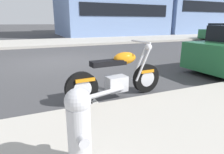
{
  "coord_description": "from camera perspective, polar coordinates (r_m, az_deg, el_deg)",
  "views": [
    {
      "loc": [
        -1.06,
        -7.52,
        1.46
      ],
      "look_at": [
        0.35,
        -4.28,
        0.46
      ],
      "focal_mm": 31.2,
      "sensor_mm": 36.0,
      "label": 1
    }
  ],
  "objects": [
    {
      "name": "ground_plane",
      "position": [
        7.73,
        -15.28,
        4.36
      ],
      "size": [
        260.0,
        260.0,
        0.0
      ],
      "primitive_type": "plane",
      "color": "#3D3D3F"
    },
    {
      "name": "sidewalk_far_curb",
      "position": [
        19.6,
        18.67,
        10.95
      ],
      "size": [
        120.0,
        5.0,
        0.14
      ],
      "primitive_type": "cube",
      "color": "#ADA89E",
      "rests_on": "ground"
    },
    {
      "name": "parking_stall_stripe",
      "position": [
        4.02,
        -6.63,
        -5.56
      ],
      "size": [
        0.12,
        2.2,
        0.01
      ],
      "primitive_type": "cube",
      "color": "silver",
      "rests_on": "ground"
    },
    {
      "name": "parked_motorcycle",
      "position": [
        3.81,
        1.68,
        -0.06
      ],
      "size": [
        2.05,
        0.62,
        1.1
      ],
      "rotation": [
        0.0,
        0.0,
        0.07
      ],
      "color": "black",
      "rests_on": "ground"
    },
    {
      "name": "fire_hydrant",
      "position": [
        1.87,
        -9.67,
        -13.83
      ],
      "size": [
        0.24,
        0.36,
        0.77
      ],
      "color": "#B7B7BC",
      "rests_on": "sidewalk_near_curb"
    }
  ]
}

